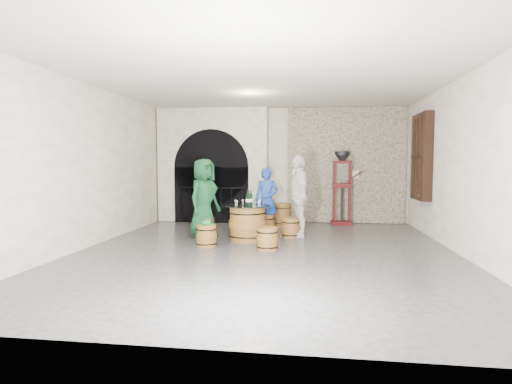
# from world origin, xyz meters

# --- Properties ---
(ground) EXTENTS (8.00, 8.00, 0.00)m
(ground) POSITION_xyz_m (0.00, 0.00, 0.00)
(ground) COLOR #2D2D30
(ground) RESTS_ON ground
(wall_back) EXTENTS (8.00, 0.00, 8.00)m
(wall_back) POSITION_xyz_m (0.00, 4.00, 1.60)
(wall_back) COLOR silver
(wall_back) RESTS_ON ground
(wall_front) EXTENTS (8.00, 0.00, 8.00)m
(wall_front) POSITION_xyz_m (0.00, -4.00, 1.60)
(wall_front) COLOR silver
(wall_front) RESTS_ON ground
(wall_left) EXTENTS (0.00, 8.00, 8.00)m
(wall_left) POSITION_xyz_m (-3.50, 0.00, 1.60)
(wall_left) COLOR silver
(wall_left) RESTS_ON ground
(wall_right) EXTENTS (0.00, 8.00, 8.00)m
(wall_right) POSITION_xyz_m (3.50, 0.00, 1.60)
(wall_right) COLOR silver
(wall_right) RESTS_ON ground
(ceiling) EXTENTS (8.00, 8.00, 0.00)m
(ceiling) POSITION_xyz_m (0.00, 0.00, 3.20)
(ceiling) COLOR beige
(ceiling) RESTS_ON wall_back
(stone_facing_panel) EXTENTS (3.20, 0.12, 3.18)m
(stone_facing_panel) POSITION_xyz_m (1.80, 3.94, 1.60)
(stone_facing_panel) COLOR tan
(stone_facing_panel) RESTS_ON ground
(arched_opening) EXTENTS (3.10, 0.60, 3.19)m
(arched_opening) POSITION_xyz_m (-1.90, 3.74, 1.58)
(arched_opening) COLOR silver
(arched_opening) RESTS_ON ground
(shuttered_window) EXTENTS (0.23, 1.10, 2.00)m
(shuttered_window) POSITION_xyz_m (3.38, 2.40, 1.80)
(shuttered_window) COLOR black
(shuttered_window) RESTS_ON wall_right
(barrel_table) EXTENTS (0.98, 0.98, 0.76)m
(barrel_table) POSITION_xyz_m (-0.50, 1.06, 0.37)
(barrel_table) COLOR brown
(barrel_table) RESTS_ON ground
(barrel_stool_left) EXTENTS (0.43, 0.43, 0.43)m
(barrel_stool_left) POSITION_xyz_m (-1.50, 1.30, 0.21)
(barrel_stool_left) COLOR brown
(barrel_stool_left) RESTS_ON ground
(barrel_stool_far) EXTENTS (0.43, 0.43, 0.43)m
(barrel_stool_far) POSITION_xyz_m (-0.21, 2.04, 0.21)
(barrel_stool_far) COLOR brown
(barrel_stool_far) RESTS_ON ground
(barrel_stool_right) EXTENTS (0.43, 0.43, 0.43)m
(barrel_stool_right) POSITION_xyz_m (0.40, 1.54, 0.21)
(barrel_stool_right) COLOR brown
(barrel_stool_right) RESTS_ON ground
(barrel_stool_near_right) EXTENTS (0.43, 0.43, 0.43)m
(barrel_stool_near_right) POSITION_xyz_m (0.02, 0.18, 0.21)
(barrel_stool_near_right) COLOR brown
(barrel_stool_near_right) RESTS_ON ground
(barrel_stool_near_left) EXTENTS (0.43, 0.43, 0.43)m
(barrel_stool_near_left) POSITION_xyz_m (-1.21, 0.33, 0.21)
(barrel_stool_near_left) COLOR brown
(barrel_stool_near_left) RESTS_ON ground
(green_cap) EXTENTS (0.23, 0.18, 0.10)m
(green_cap) POSITION_xyz_m (-1.21, 0.32, 0.47)
(green_cap) COLOR #0C8A36
(green_cap) RESTS_ON barrel_stool_near_left
(person_green) EXTENTS (0.86, 1.01, 1.75)m
(person_green) POSITION_xyz_m (-1.52, 1.30, 0.88)
(person_green) COLOR #124021
(person_green) RESTS_ON ground
(person_blue) EXTENTS (0.60, 0.42, 1.56)m
(person_blue) POSITION_xyz_m (-0.20, 2.06, 0.78)
(person_blue) COLOR navy
(person_blue) RESTS_ON ground
(person_white) EXTENTS (0.68, 1.15, 1.83)m
(person_white) POSITION_xyz_m (0.57, 1.63, 0.92)
(person_white) COLOR silver
(person_white) RESTS_ON ground
(wine_bottle_left) EXTENTS (0.08, 0.08, 0.32)m
(wine_bottle_left) POSITION_xyz_m (-0.51, 1.10, 0.89)
(wine_bottle_left) COLOR black
(wine_bottle_left) RESTS_ON barrel_table
(wine_bottle_center) EXTENTS (0.08, 0.08, 0.32)m
(wine_bottle_center) POSITION_xyz_m (-0.47, 1.05, 0.89)
(wine_bottle_center) COLOR black
(wine_bottle_center) RESTS_ON barrel_table
(wine_bottle_right) EXTENTS (0.08, 0.08, 0.32)m
(wine_bottle_right) POSITION_xyz_m (-0.44, 1.13, 0.89)
(wine_bottle_right) COLOR black
(wine_bottle_right) RESTS_ON barrel_table
(tasting_glass_a) EXTENTS (0.05, 0.05, 0.10)m
(tasting_glass_a) POSITION_xyz_m (-0.73, 1.03, 0.80)
(tasting_glass_a) COLOR #A76D20
(tasting_glass_a) RESTS_ON barrel_table
(tasting_glass_b) EXTENTS (0.05, 0.05, 0.10)m
(tasting_glass_b) POSITION_xyz_m (-0.26, 1.12, 0.80)
(tasting_glass_b) COLOR #A76D20
(tasting_glass_b) RESTS_ON barrel_table
(tasting_glass_c) EXTENTS (0.05, 0.05, 0.10)m
(tasting_glass_c) POSITION_xyz_m (-0.65, 1.32, 0.80)
(tasting_glass_c) COLOR #A76D20
(tasting_glass_c) RESTS_ON barrel_table
(tasting_glass_d) EXTENTS (0.05, 0.05, 0.10)m
(tasting_glass_d) POSITION_xyz_m (-0.26, 1.32, 0.80)
(tasting_glass_d) COLOR #A76D20
(tasting_glass_d) RESTS_ON barrel_table
(tasting_glass_e) EXTENTS (0.05, 0.05, 0.10)m
(tasting_glass_e) POSITION_xyz_m (-0.24, 0.99, 0.80)
(tasting_glass_e) COLOR #A76D20
(tasting_glass_e) RESTS_ON barrel_table
(tasting_glass_f) EXTENTS (0.05, 0.05, 0.10)m
(tasting_glass_f) POSITION_xyz_m (-0.79, 1.21, 0.80)
(tasting_glass_f) COLOR #A76D20
(tasting_glass_f) RESTS_ON barrel_table
(side_barrel) EXTENTS (0.46, 0.46, 0.61)m
(side_barrel) POSITION_xyz_m (0.11, 3.10, 0.30)
(side_barrel) COLOR brown
(side_barrel) RESTS_ON ground
(corking_press) EXTENTS (0.82, 0.46, 1.97)m
(corking_press) POSITION_xyz_m (1.68, 3.56, 1.15)
(corking_press) COLOR #440B0D
(corking_press) RESTS_ON ground
(control_box) EXTENTS (0.18, 0.10, 0.22)m
(control_box) POSITION_xyz_m (2.05, 3.86, 1.35)
(control_box) COLOR silver
(control_box) RESTS_ON wall_back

